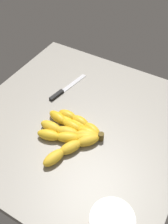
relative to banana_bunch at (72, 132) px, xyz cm
name	(u,v)px	position (x,y,z in cm)	size (l,w,h in cm)	color
ground_plane	(79,124)	(-1.61, 7.08, -3.57)	(77.84, 78.41, 3.56)	gray
banana_bunch	(72,132)	(0.00, 0.00, 0.00)	(23.00, 23.98, 3.76)	gold
butter_knife	(65,89)	(-15.27, 18.69, -1.33)	(5.21, 20.90, 1.20)	silver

